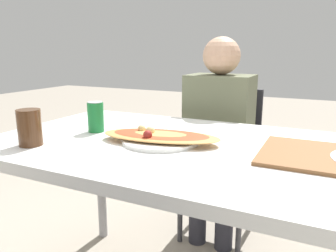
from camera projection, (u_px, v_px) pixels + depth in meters
dining_table at (174, 160)px, 1.22m from camera, size 1.38×0.85×0.75m
chair_far_seated at (223, 152)px, 1.93m from camera, size 0.40×0.40×0.86m
person_seated at (218, 125)px, 1.79m from camera, size 0.35×0.27×1.16m
pizza_main at (160, 137)px, 1.20m from camera, size 0.47×0.28×0.06m
soda_can at (96, 117)px, 1.35m from camera, size 0.07×0.07×0.12m
drink_glass at (30, 128)px, 1.15m from camera, size 0.08×0.08×0.13m
serving_tray at (336, 158)px, 1.01m from camera, size 0.45×0.33×0.01m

